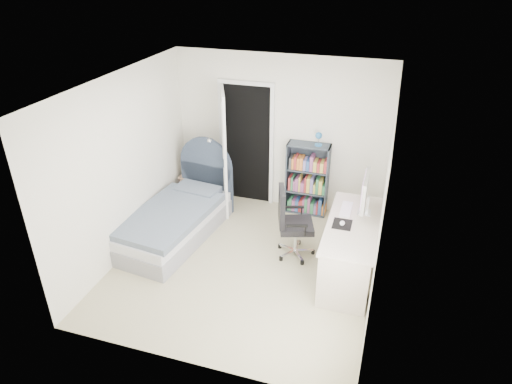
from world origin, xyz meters
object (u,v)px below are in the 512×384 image
(nightstand, at_px, (192,180))
(office_chair, at_px, (290,220))
(bed, at_px, (177,218))
(desk, at_px, (351,246))
(bookcase, at_px, (308,182))
(floor_lamp, at_px, (210,181))

(nightstand, distance_m, office_chair, 2.28)
(nightstand, bearing_deg, bed, -77.31)
(bed, relative_size, desk, 1.32)
(bookcase, distance_m, desk, 1.68)
(nightstand, xyz_separation_m, desk, (2.83, -1.30, 0.07))
(desk, bearing_deg, nightstand, 155.26)
(floor_lamp, bearing_deg, bed, -101.01)
(bed, distance_m, nightstand, 1.15)
(floor_lamp, height_order, desk, desk)
(floor_lamp, bearing_deg, office_chair, -29.84)
(nightstand, bearing_deg, bookcase, 4.00)
(bed, bearing_deg, office_chair, -0.04)
(floor_lamp, distance_m, desk, 2.64)
(nightstand, xyz_separation_m, bookcase, (1.97, 0.14, 0.18))
(floor_lamp, relative_size, desk, 0.78)
(bed, height_order, bookcase, bookcase)
(bed, height_order, floor_lamp, floor_lamp)
(nightstand, relative_size, desk, 0.34)
(nightstand, xyz_separation_m, floor_lamp, (0.42, -0.22, 0.15))
(bed, height_order, office_chair, bed)
(bed, bearing_deg, floor_lamp, 78.99)
(desk, relative_size, office_chair, 1.55)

